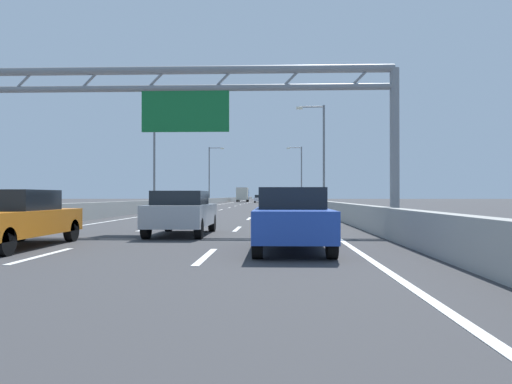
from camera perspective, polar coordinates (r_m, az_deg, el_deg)
The scene contains 52 objects.
ground_plane at distance 98.35m, azimuth 0.25°, elevation -1.22°, with size 260.00×260.00×0.00m, color #38383A.
lane_dash_left_1 at distance 12.00m, azimuth -23.14°, elevation -6.68°, with size 0.16×3.00×0.01m, color white.
lane_dash_left_2 at distance 20.48m, azimuth -12.28°, elevation -4.11°, with size 0.16×3.00×0.01m, color white.
lane_dash_left_3 at distance 29.26m, azimuth -7.87°, elevation -3.01°, with size 0.16×3.00×0.01m, color white.
lane_dash_left_4 at distance 38.15m, azimuth -5.51°, elevation -2.42°, with size 0.16×3.00×0.01m, color white.
lane_dash_left_5 at distance 47.08m, azimuth -4.05°, elevation -2.04°, with size 0.16×3.00×0.01m, color white.
lane_dash_left_6 at distance 56.04m, azimuth -3.05°, elevation -1.79°, with size 0.16×3.00×0.01m, color white.
lane_dash_left_7 at distance 65.00m, azimuth -2.33°, elevation -1.60°, with size 0.16×3.00×0.01m, color white.
lane_dash_left_8 at distance 73.98m, azimuth -1.78°, elevation -1.46°, with size 0.16×3.00×0.01m, color white.
lane_dash_left_9 at distance 82.95m, azimuth -1.35°, elevation -1.35°, with size 0.16×3.00×0.01m, color white.
lane_dash_left_10 at distance 91.94m, azimuth -1.01°, elevation -1.27°, with size 0.16×3.00×0.01m, color white.
lane_dash_left_11 at distance 100.93m, azimuth -0.72°, elevation -1.19°, with size 0.16×3.00×0.01m, color white.
lane_dash_left_12 at distance 109.91m, azimuth -0.49°, elevation -1.13°, with size 0.16×3.00×0.01m, color white.
lane_dash_left_13 at distance 118.90m, azimuth -0.28°, elevation -1.08°, with size 0.16×3.00×0.01m, color white.
lane_dash_left_14 at distance 127.90m, azimuth -0.11°, elevation -1.04°, with size 0.16×3.00×0.01m, color white.
lane_dash_left_15 at distance 136.89m, azimuth 0.04°, elevation -1.00°, with size 0.16×3.00×0.01m, color white.
lane_dash_left_16 at distance 145.88m, azimuth 0.17°, elevation -0.96°, with size 0.16×3.00×0.01m, color white.
lane_dash_left_17 at distance 154.88m, azimuth 0.29°, elevation -0.93°, with size 0.16×3.00×0.01m, color white.
lane_dash_right_1 at distance 10.97m, azimuth -5.74°, elevation -7.31°, with size 0.16×3.00×0.01m, color white.
lane_dash_right_2 at distance 19.89m, azimuth -2.16°, elevation -4.23°, with size 0.16×3.00×0.01m, color white.
lane_dash_right_3 at distance 28.86m, azimuth -0.81°, elevation -3.05°, with size 0.16×3.00×0.01m, color white.
lane_dash_right_4 at distance 37.84m, azimuth -0.10°, elevation -2.44°, with size 0.16×3.00×0.01m, color white.
lane_dash_right_5 at distance 46.83m, azimuth 0.34°, elevation -2.05°, with size 0.16×3.00×0.01m, color white.
lane_dash_right_6 at distance 55.82m, azimuth 0.64°, elevation -1.80°, with size 0.16×3.00×0.01m, color white.
lane_dash_right_7 at distance 64.82m, azimuth 0.85°, elevation -1.61°, with size 0.16×3.00×0.01m, color white.
lane_dash_right_8 at distance 73.81m, azimuth 1.01°, elevation -1.47°, with size 0.16×3.00×0.01m, color white.
lane_dash_right_9 at distance 82.81m, azimuth 1.14°, elevation -1.36°, with size 0.16×3.00×0.01m, color white.
lane_dash_right_10 at distance 91.81m, azimuth 1.24°, elevation -1.27°, with size 0.16×3.00×0.01m, color white.
lane_dash_right_11 at distance 100.81m, azimuth 1.32°, elevation -1.19°, with size 0.16×3.00×0.01m, color white.
lane_dash_right_12 at distance 109.81m, azimuth 1.39°, elevation -1.13°, with size 0.16×3.00×0.01m, color white.
lane_dash_right_13 at distance 118.80m, azimuth 1.45°, elevation -1.08°, with size 0.16×3.00×0.01m, color white.
lane_dash_right_14 at distance 127.80m, azimuth 1.50°, elevation -1.04°, with size 0.16×3.00×0.01m, color white.
lane_dash_right_15 at distance 136.80m, azimuth 1.55°, elevation -1.00°, with size 0.16×3.00×0.01m, color white.
lane_dash_right_16 at distance 145.80m, azimuth 1.59°, elevation -0.96°, with size 0.16×3.00×0.01m, color white.
lane_dash_right_17 at distance 154.80m, azimuth 1.62°, elevation -0.93°, with size 0.16×3.00×0.01m, color white.
edge_line_left at distance 86.72m, azimuth -3.48°, elevation -1.31°, with size 0.16×176.00×0.01m, color white.
edge_line_right at distance 86.32m, azimuth 3.47°, elevation -1.32°, with size 0.16×176.00×0.01m, color white.
barrier_left at distance 108.77m, azimuth -3.21°, elevation -0.89°, with size 0.45×220.00×0.95m.
barrier_right at distance 108.35m, azimuth 4.08°, elevation -0.89°, with size 0.45×220.00×0.95m.
sign_gantry at distance 19.84m, azimuth -7.61°, elevation 9.77°, with size 16.08×0.36×6.36m.
streetlamp_left_mid at distance 46.62m, azimuth -11.22°, elevation 4.58°, with size 2.58×0.28×9.50m.
streetlamp_right_mid at distance 45.55m, azimuth 7.44°, elevation 4.69°, with size 2.58×0.28×9.50m.
streetlamp_left_far at distance 84.05m, azimuth -5.19°, elevation 2.34°, with size 2.58×0.28×9.50m.
streetlamp_right_far at distance 83.46m, azimuth 5.04°, elevation 2.35°, with size 2.58×0.28×9.50m.
white_car at distance 98.80m, azimuth 0.32°, elevation -0.76°, with size 1.76×4.14×1.53m.
orange_car at distance 14.17m, azimuth -25.86°, elevation -2.70°, with size 1.75×4.67×1.47m.
black_car at distance 42.93m, azimuth 2.60°, elevation -1.22°, with size 1.79×4.37×1.45m.
silver_car at distance 17.07m, azimuth -8.44°, elevation -2.29°, with size 1.85×4.34×1.48m.
blue_car at distance 12.11m, azimuth 4.11°, elevation -3.00°, with size 1.77×4.19×1.52m.
red_car at distance 83.00m, azimuth 2.51°, elevation -0.85°, with size 1.76×4.62×1.46m.
green_car at distance 125.07m, azimuth 2.42°, elevation -0.72°, with size 1.85×4.39×1.43m.
box_truck at distance 109.66m, azimuth -1.53°, elevation -0.24°, with size 2.37×7.69×3.13m.
Camera 1 is at (3.30, 1.71, 1.32)m, focal length 35.14 mm.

